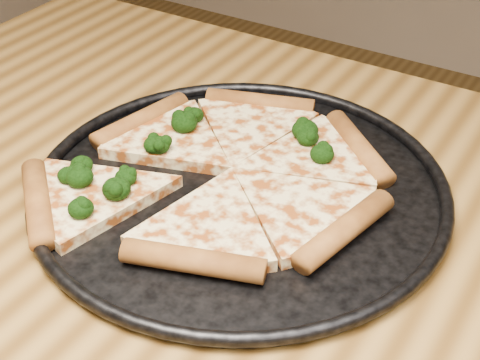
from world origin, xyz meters
The scene contains 3 objects.
pizza_pan centered at (-0.09, 0.13, 0.76)m, with size 0.40×0.40×0.02m.
pizza centered at (-0.12, 0.13, 0.77)m, with size 0.34×0.35×0.02m.
broccoli_florets centered at (-0.16, 0.12, 0.78)m, with size 0.21×0.25×0.02m.
Camera 1 is at (0.20, -0.35, 1.17)m, focal length 53.54 mm.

